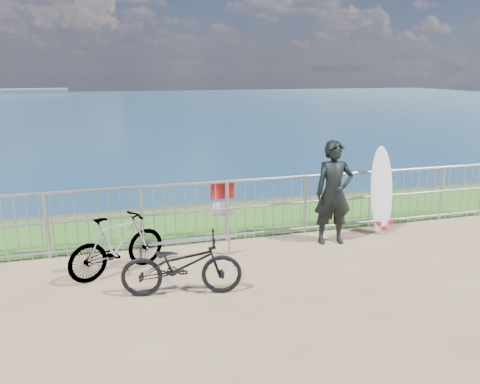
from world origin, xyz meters
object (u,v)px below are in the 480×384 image
object	(u,v)px
surfboard	(382,194)
surfer	(334,193)
bicycle_far	(117,244)
bicycle_near	(182,265)

from	to	relation	value
surfboard	surfer	bearing A→B (deg)	-166.75
surfer	bicycle_far	size ratio (longest dim) A/B	1.19
surfer	bicycle_near	distance (m)	3.17
surfboard	bicycle_near	bearing A→B (deg)	-159.26
surfboard	bicycle_far	world-z (taller)	surfboard
surfer	bicycle_near	size ratio (longest dim) A/B	1.12
bicycle_near	bicycle_far	distance (m)	1.24
surfer	surfboard	bearing A→B (deg)	21.79
surfboard	bicycle_near	xyz separation A→B (m)	(-4.00, -1.51, -0.32)
surfboard	bicycle_far	distance (m)	4.86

